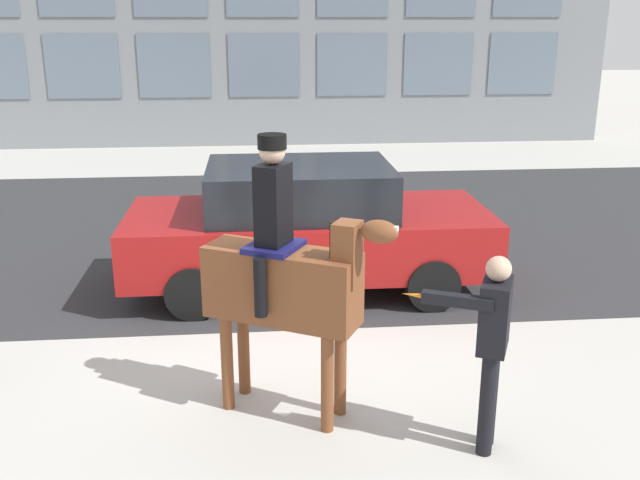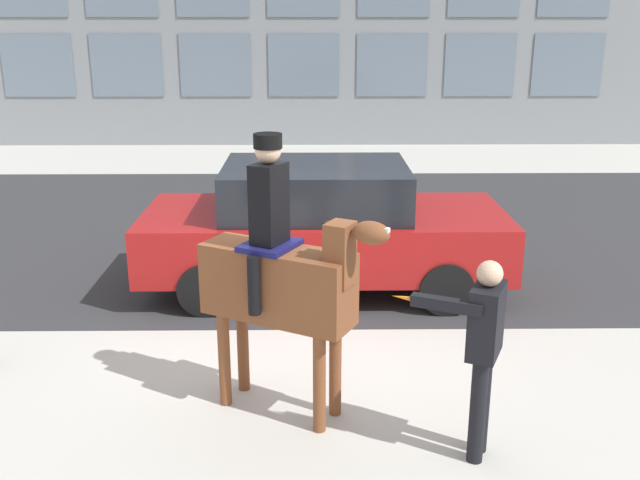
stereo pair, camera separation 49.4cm
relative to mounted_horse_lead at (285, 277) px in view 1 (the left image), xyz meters
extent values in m
plane|color=#B2AFA8|center=(0.06, 1.23, -1.30)|extent=(80.00, 80.00, 0.00)
cube|color=#2D2D30|center=(0.06, 5.98, -1.30)|extent=(19.05, 8.50, 0.01)
cube|color=slate|center=(-4.73, 14.06, 0.87)|extent=(1.92, 0.02, 1.66)
cube|color=slate|center=(-2.33, 14.06, 0.87)|extent=(1.92, 0.02, 1.66)
cube|color=slate|center=(0.06, 14.06, 0.87)|extent=(1.92, 0.02, 1.66)
cube|color=slate|center=(2.46, 14.06, 0.87)|extent=(1.92, 0.02, 1.66)
cube|color=slate|center=(4.85, 14.06, 0.87)|extent=(1.92, 0.02, 1.66)
cube|color=slate|center=(7.25, 14.06, 0.87)|extent=(1.92, 0.02, 1.66)
cube|color=brown|center=(-0.03, 0.01, -0.08)|extent=(1.40, 1.03, 0.64)
cylinder|color=brown|center=(0.48, -0.08, -0.85)|extent=(0.11, 0.11, 0.90)
cylinder|color=brown|center=(0.33, -0.35, -0.85)|extent=(0.11, 0.11, 0.90)
cylinder|color=brown|center=(-0.39, 0.38, -0.85)|extent=(0.11, 0.11, 0.90)
cylinder|color=brown|center=(-0.53, 0.11, -0.85)|extent=(0.11, 0.11, 0.90)
cube|color=brown|center=(0.50, -0.27, 0.29)|extent=(0.29, 0.31, 0.53)
cube|color=black|center=(0.39, -0.21, 0.31)|extent=(0.07, 0.09, 0.48)
ellipsoid|color=brown|center=(0.74, -0.39, 0.51)|extent=(0.37, 0.32, 0.19)
cube|color=silver|center=(0.82, -0.44, 0.53)|extent=(0.12, 0.10, 0.08)
cylinder|color=black|center=(-0.66, 0.35, -0.18)|extent=(0.09, 0.09, 0.55)
cube|color=#14144C|center=(-0.09, 0.05, 0.26)|extent=(0.58, 0.61, 0.05)
cube|color=black|center=(-0.09, 0.05, 0.64)|extent=(0.34, 0.39, 0.68)
sphere|color=#D1A889|center=(-0.09, 0.05, 1.09)|extent=(0.22, 0.22, 0.22)
cylinder|color=black|center=(-0.09, 0.05, 1.17)|extent=(0.24, 0.24, 0.12)
cylinder|color=black|center=(0.04, 0.29, -0.01)|extent=(0.11, 0.11, 0.51)
cylinder|color=black|center=(-0.21, -0.19, -0.01)|extent=(0.11, 0.11, 0.51)
cylinder|color=black|center=(1.58, -0.80, -0.84)|extent=(0.13, 0.13, 0.91)
cylinder|color=black|center=(1.65, -0.66, -0.84)|extent=(0.13, 0.13, 0.91)
cube|color=black|center=(1.62, -0.73, -0.10)|extent=(0.37, 0.46, 0.58)
sphere|color=#D1A889|center=(1.62, -0.73, 0.29)|extent=(0.20, 0.20, 0.20)
cube|color=black|center=(1.29, -0.78, 0.06)|extent=(0.54, 0.31, 0.09)
cone|color=orange|center=(0.98, -0.64, 0.06)|extent=(0.18, 0.11, 0.04)
cube|color=maroon|center=(0.44, 3.09, -0.61)|extent=(4.65, 1.95, 0.72)
cube|color=black|center=(0.32, 3.09, 0.05)|extent=(2.33, 1.72, 0.60)
cylinder|color=black|center=(1.88, 2.19, -0.97)|extent=(0.66, 0.23, 0.66)
cylinder|color=black|center=(1.88, 3.99, -0.97)|extent=(0.66, 0.23, 0.66)
cylinder|color=black|center=(-1.01, 2.19, -0.97)|extent=(0.66, 0.23, 0.66)
cylinder|color=black|center=(-1.01, 3.99, -0.97)|extent=(0.66, 0.23, 0.66)
camera|label=1|loc=(-0.22, -5.74, 2.14)|focal=40.00mm
camera|label=2|loc=(0.27, -5.77, 2.14)|focal=40.00mm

